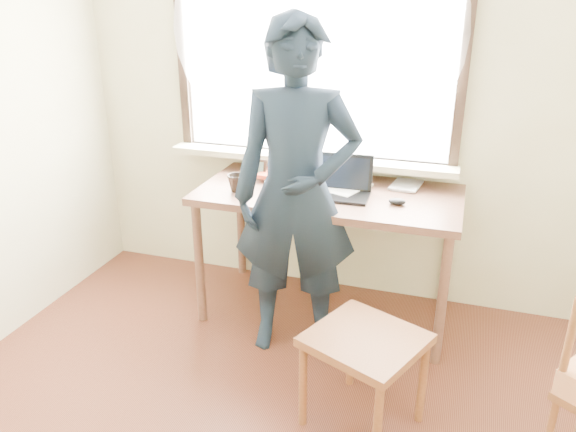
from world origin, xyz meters
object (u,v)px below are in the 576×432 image
(mug_white, at_px, (309,172))
(work_chair, at_px, (365,350))
(laptop, at_px, (342,186))
(mug_dark, at_px, (237,183))
(person, at_px, (297,194))
(desk, at_px, (329,204))

(mug_white, distance_m, work_chair, 1.31)
(laptop, relative_size, work_chair, 0.54)
(laptop, height_order, work_chair, laptop)
(laptop, distance_m, mug_white, 0.33)
(mug_dark, xyz_separation_m, person, (0.43, -0.20, 0.05))
(laptop, bearing_deg, mug_white, 141.55)
(desk, xyz_separation_m, person, (-0.09, -0.37, 0.19))
(work_chair, bearing_deg, laptop, 110.19)
(mug_white, bearing_deg, mug_dark, -135.26)
(desk, height_order, laptop, laptop)
(mug_white, bearing_deg, work_chair, -61.83)
(laptop, height_order, mug_white, laptop)
(desk, bearing_deg, person, -103.19)
(laptop, xyz_separation_m, person, (-0.17, -0.34, 0.05))
(desk, relative_size, mug_white, 12.67)
(mug_white, xyz_separation_m, person, (0.08, -0.54, 0.05))
(laptop, bearing_deg, person, -116.97)
(mug_white, xyz_separation_m, work_chair, (0.58, -1.08, -0.46))
(work_chair, bearing_deg, mug_white, 118.17)
(desk, distance_m, mug_white, 0.28)
(mug_white, bearing_deg, person, -81.25)
(desk, bearing_deg, laptop, -21.01)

